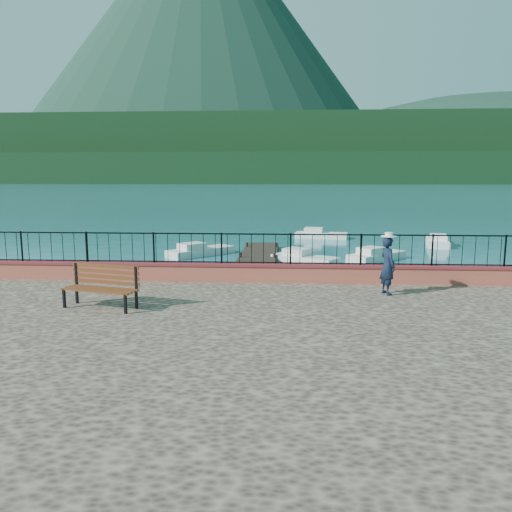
# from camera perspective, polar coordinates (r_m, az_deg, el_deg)

# --- Properties ---
(ground) EXTENTS (2000.00, 2000.00, 0.00)m
(ground) POSITION_cam_1_polar(r_m,az_deg,el_deg) (12.78, 5.29, -11.74)
(ground) COLOR #19596B
(ground) RESTS_ON ground
(promenade) EXTENTS (30.00, 20.00, 1.20)m
(promenade) POSITION_cam_1_polar(r_m,az_deg,el_deg) (7.14, 6.74, -24.47)
(promenade) COLOR #332821
(promenade) RESTS_ON ground
(parapet) EXTENTS (28.00, 0.46, 0.58)m
(parapet) POSITION_cam_1_polar(r_m,az_deg,el_deg) (15.94, 5.02, -1.96)
(parapet) COLOR #A8483C
(parapet) RESTS_ON promenade
(railing) EXTENTS (27.00, 0.05, 0.95)m
(railing) POSITION_cam_1_polar(r_m,az_deg,el_deg) (15.81, 5.06, 0.77)
(railing) COLOR black
(railing) RESTS_ON parapet
(dock) EXTENTS (2.00, 16.00, 0.30)m
(dock) POSITION_cam_1_polar(r_m,az_deg,el_deg) (24.39, -0.15, -1.25)
(dock) COLOR #2D231C
(dock) RESTS_ON ground
(far_forest) EXTENTS (900.00, 60.00, 18.00)m
(far_forest) POSITION_cam_1_polar(r_m,az_deg,el_deg) (311.97, 3.85, 9.92)
(far_forest) COLOR black
(far_forest) RESTS_ON ground
(foothills) EXTENTS (900.00, 120.00, 44.00)m
(foothills) POSITION_cam_1_polar(r_m,az_deg,el_deg) (372.35, 3.86, 11.79)
(foothills) COLOR black
(foothills) RESTS_ON ground
(volcano) EXTENTS (560.00, 560.00, 380.00)m
(volcano) POSITION_cam_1_polar(r_m,az_deg,el_deg) (745.36, -6.14, 23.48)
(volcano) COLOR #142D23
(volcano) RESTS_ON ground
(companion_hill) EXTENTS (448.00, 384.00, 180.00)m
(companion_hill) POSITION_cam_1_polar(r_m,az_deg,el_deg) (612.95, 25.05, 7.85)
(companion_hill) COLOR #142D23
(companion_hill) RESTS_ON ground
(park_bench) EXTENTS (2.06, 1.11, 1.09)m
(park_bench) POSITION_cam_1_polar(r_m,az_deg,el_deg) (13.39, -17.30, -4.34)
(park_bench) COLOR black
(park_bench) RESTS_ON promenade
(person) EXTENTS (0.57, 0.70, 1.66)m
(person) POSITION_cam_1_polar(r_m,az_deg,el_deg) (14.63, 14.80, -1.08)
(person) COLOR black
(person) RESTS_ON promenade
(hat) EXTENTS (0.44, 0.44, 0.12)m
(hat) POSITION_cam_1_polar(r_m,az_deg,el_deg) (14.51, 14.94, 2.39)
(hat) COLOR white
(hat) RESTS_ON person
(boat_0) EXTENTS (3.96, 2.63, 0.80)m
(boat_0) POSITION_cam_1_polar(r_m,az_deg,el_deg) (20.45, -17.48, -2.99)
(boat_0) COLOR silver
(boat_0) RESTS_ON ground
(boat_1) EXTENTS (3.64, 2.97, 0.80)m
(boat_1) POSITION_cam_1_polar(r_m,az_deg,el_deg) (26.18, 5.63, -0.03)
(boat_1) COLOR silver
(boat_1) RESTS_ON ground
(boat_2) EXTENTS (3.52, 3.47, 0.80)m
(boat_2) POSITION_cam_1_polar(r_m,az_deg,el_deg) (27.87, 13.63, 0.31)
(boat_2) COLOR silver
(boat_2) RESTS_ON ground
(boat_3) EXTENTS (3.74, 3.86, 0.80)m
(boat_3) POSITION_cam_1_polar(r_m,az_deg,el_deg) (29.02, -6.33, 0.86)
(boat_3) COLOR silver
(boat_3) RESTS_ON ground
(boat_4) EXTENTS (3.93, 1.92, 0.80)m
(boat_4) POSITION_cam_1_polar(r_m,az_deg,el_deg) (37.12, 7.46, 2.64)
(boat_4) COLOR silver
(boat_4) RESTS_ON ground
(boat_5) EXTENTS (2.18, 4.39, 0.80)m
(boat_5) POSITION_cam_1_polar(r_m,az_deg,el_deg) (35.35, 20.04, 1.84)
(boat_5) COLOR white
(boat_5) RESTS_ON ground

